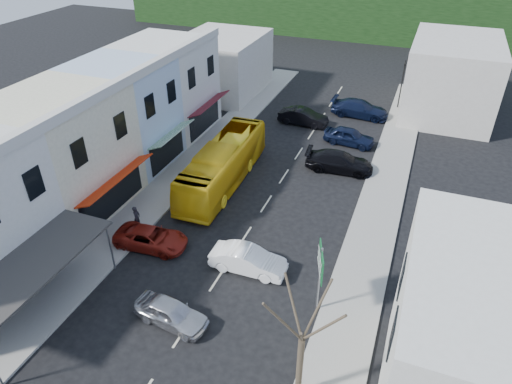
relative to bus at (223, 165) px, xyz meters
name	(u,v)px	position (x,y,z in m)	size (l,w,h in m)	color
ground	(218,278)	(3.95, -9.50, -1.55)	(120.00, 120.00, 0.00)	black
sidewalk_left	(186,170)	(-3.55, 0.50, -1.48)	(3.00, 52.00, 0.15)	gray
sidewalk_right	(378,210)	(11.45, 0.50, -1.48)	(3.00, 52.00, 0.15)	gray
shopfront_row	(82,142)	(-8.54, -4.50, 2.45)	(8.25, 30.00, 8.00)	beige
right_building	(504,365)	(17.45, -13.50, 2.45)	(8.00, 9.00, 8.00)	beige
distant_block_left	(222,64)	(-8.05, 17.50, 1.45)	(8.00, 10.00, 6.00)	#B7B2A8
distant_block_right	(451,77)	(14.95, 20.50, 1.95)	(8.00, 12.00, 7.00)	#B7B2A8
bus	(223,165)	(0.00, 0.00, 0.00)	(2.50, 11.60, 3.10)	yellow
car_silver	(171,312)	(3.14, -13.20, -0.85)	(1.80, 4.40, 1.40)	silver
car_white	(248,261)	(5.30, -8.22, -0.85)	(1.80, 4.40, 1.40)	white
car_red	(151,237)	(-1.05, -8.40, -0.85)	(1.90, 4.60, 1.40)	maroon
car_black_near	(339,162)	(7.67, 4.96, -0.85)	(1.84, 4.50, 1.40)	black
car_navy_mid	(349,137)	(7.51, 9.71, -0.85)	(1.80, 4.40, 1.40)	black
car_black_far	(303,117)	(2.63, 12.23, -0.85)	(1.80, 4.40, 1.40)	black
car_navy_far	(360,110)	(7.25, 16.04, -0.85)	(1.84, 4.50, 1.40)	black
pedestrian_left	(137,217)	(-2.75, -7.30, -0.55)	(0.60, 0.40, 1.70)	black
direction_sign	(319,281)	(9.75, -9.79, 0.54)	(0.81, 1.85, 4.19)	#0D5526
street_tree	(302,340)	(10.25, -14.82, 2.11)	(3.01, 3.01, 7.32)	#3B3023
traffic_signal	(401,85)	(10.55, 19.40, 0.92)	(0.68, 1.07, 4.94)	black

